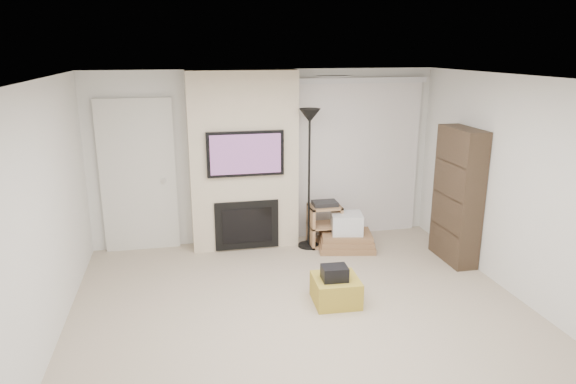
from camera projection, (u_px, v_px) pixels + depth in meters
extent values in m
cube|color=#B8A790|center=(313.00, 332.00, 5.20)|extent=(5.00, 5.50, 0.00)
cube|color=white|center=(316.00, 81.00, 4.53)|extent=(5.00, 5.50, 0.00)
cube|color=white|center=(266.00, 157.00, 7.45)|extent=(5.00, 0.00, 2.50)
cube|color=white|center=(30.00, 235.00, 4.36)|extent=(0.00, 5.50, 2.50)
cube|color=white|center=(545.00, 200.00, 5.37)|extent=(0.00, 5.50, 2.50)
cube|color=silver|center=(333.00, 76.00, 5.36)|extent=(0.35, 0.18, 0.01)
cube|color=#AF9630|center=(336.00, 290.00, 5.78)|extent=(0.52, 0.52, 0.30)
cube|color=black|center=(335.00, 273.00, 5.67)|extent=(0.29, 0.23, 0.16)
cube|color=beige|center=(244.00, 161.00, 7.19)|extent=(1.50, 0.40, 2.50)
cube|color=black|center=(245.00, 154.00, 6.94)|extent=(1.05, 0.06, 0.62)
cube|color=#4D2C4B|center=(246.00, 154.00, 6.90)|extent=(0.96, 0.00, 0.54)
cube|color=black|center=(247.00, 225.00, 7.24)|extent=(0.90, 0.04, 0.70)
cube|color=black|center=(247.00, 226.00, 7.22)|extent=(0.70, 0.02, 0.50)
cube|color=silver|center=(138.00, 176.00, 7.10)|extent=(1.02, 0.08, 2.14)
cube|color=#AEAA99|center=(139.00, 179.00, 7.12)|extent=(0.90, 0.05, 2.05)
cylinder|color=silver|center=(164.00, 180.00, 7.15)|extent=(0.07, 0.06, 0.07)
cube|color=silver|center=(361.00, 80.00, 7.39)|extent=(1.98, 0.10, 0.08)
cube|color=white|center=(358.00, 161.00, 7.72)|extent=(1.90, 0.03, 2.29)
cylinder|color=black|center=(308.00, 245.00, 7.45)|extent=(0.30, 0.30, 0.03)
cylinder|color=black|center=(309.00, 183.00, 7.20)|extent=(0.03, 0.03, 1.85)
cone|color=black|center=(310.00, 116.00, 6.94)|extent=(0.30, 0.30, 0.19)
cube|color=tan|center=(311.00, 226.00, 7.40)|extent=(0.04, 0.38, 0.60)
cube|color=tan|center=(338.00, 224.00, 7.49)|extent=(0.04, 0.38, 0.60)
cube|color=tan|center=(324.00, 243.00, 7.52)|extent=(0.45, 0.38, 0.03)
cube|color=tan|center=(324.00, 225.00, 7.44)|extent=(0.45, 0.38, 0.03)
cube|color=tan|center=(325.00, 206.00, 7.37)|extent=(0.45, 0.38, 0.03)
cube|color=black|center=(325.00, 203.00, 7.35)|extent=(0.35, 0.25, 0.06)
cube|color=#906744|center=(346.00, 245.00, 7.38)|extent=(0.88, 0.73, 0.09)
cube|color=#906744|center=(346.00, 240.00, 7.35)|extent=(0.83, 0.69, 0.08)
cube|color=#906744|center=(346.00, 235.00, 7.33)|extent=(0.79, 0.64, 0.08)
cube|color=silver|center=(347.00, 223.00, 7.28)|extent=(0.49, 0.46, 0.28)
cube|color=#33261A|center=(458.00, 196.00, 6.76)|extent=(0.30, 0.80, 1.80)
cube|color=#33261A|center=(453.00, 228.00, 6.88)|extent=(0.26, 0.72, 0.02)
cube|color=#33261A|center=(456.00, 196.00, 6.76)|extent=(0.26, 0.72, 0.02)
cube|color=#33261A|center=(459.00, 163.00, 6.64)|extent=(0.26, 0.72, 0.02)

